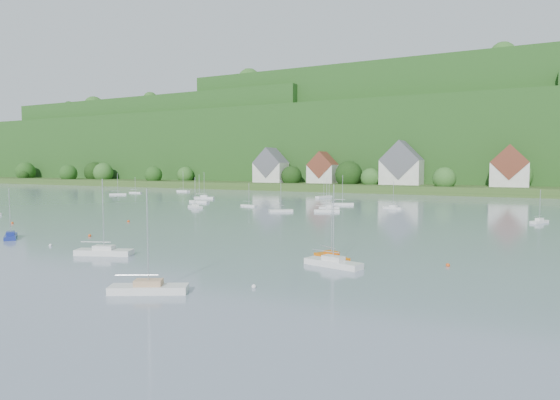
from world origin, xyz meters
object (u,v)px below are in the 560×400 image
near_sailboat_3 (104,251)px  near_sailboat_5 (332,256)px  near_sailboat_1 (11,236)px  near_sailboat_4 (333,262)px  near_sailboat_2 (149,288)px

near_sailboat_3 → near_sailboat_5: (25.80, 9.89, -0.07)m
near_sailboat_5 → near_sailboat_1: bearing=-141.3°
near_sailboat_1 → near_sailboat_4: 50.28m
near_sailboat_1 → near_sailboat_4: bearing=40.3°
near_sailboat_2 → near_sailboat_1: bearing=131.9°
near_sailboat_4 → near_sailboat_5: size_ratio=1.30×
near_sailboat_2 → near_sailboat_4: 20.21m
near_sailboat_3 → near_sailboat_5: 27.63m
near_sailboat_1 → near_sailboat_3: (22.89, -3.34, 0.05)m
near_sailboat_3 → near_sailboat_4: size_ratio=1.05×
near_sailboat_1 → near_sailboat_3: bearing=28.5°
near_sailboat_4 → near_sailboat_5: bearing=127.3°
near_sailboat_1 → near_sailboat_5: (48.68, 6.54, -0.02)m
near_sailboat_1 → near_sailboat_5: size_ratio=1.11×
near_sailboat_2 → near_sailboat_5: bearing=38.9°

